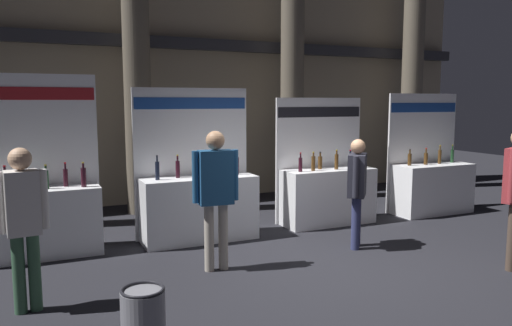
% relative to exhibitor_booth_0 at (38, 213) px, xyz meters
% --- Properties ---
extents(ground_plane, '(27.22, 27.22, 0.00)m').
position_rel_exhibitor_booth_0_xyz_m(ground_plane, '(3.52, -2.06, -0.61)').
color(ground_plane, black).
extents(hall_colonnade, '(13.61, 1.37, 6.12)m').
position_rel_exhibitor_booth_0_xyz_m(hall_colonnade, '(3.52, 2.92, 2.42)').
color(hall_colonnade, gray).
rests_on(hall_colonnade, ground_plane).
extents(exhibitor_booth_0, '(1.73, 0.66, 2.55)m').
position_rel_exhibitor_booth_0_xyz_m(exhibitor_booth_0, '(0.00, 0.00, 0.00)').
color(exhibitor_booth_0, white).
rests_on(exhibitor_booth_0, ground_plane).
extents(exhibitor_booth_1, '(1.86, 0.66, 2.37)m').
position_rel_exhibitor_booth_0_xyz_m(exhibitor_booth_1, '(2.29, -0.16, -0.01)').
color(exhibitor_booth_1, white).
rests_on(exhibitor_booth_1, ground_plane).
extents(exhibitor_booth_2, '(1.74, 0.66, 2.23)m').
position_rel_exhibitor_booth_0_xyz_m(exhibitor_booth_2, '(4.69, -0.09, -0.03)').
color(exhibitor_booth_2, white).
rests_on(exhibitor_booth_2, ground_plane).
extents(exhibitor_booth_3, '(1.67, 0.66, 2.31)m').
position_rel_exhibitor_booth_0_xyz_m(exhibitor_booth_3, '(6.99, -0.22, -0.03)').
color(exhibitor_booth_3, white).
rests_on(exhibitor_booth_3, ground_plane).
extents(visitor_0, '(0.60, 0.25, 1.80)m').
position_rel_exhibitor_booth_0_xyz_m(visitor_0, '(2.06, -1.60, 0.47)').
color(visitor_0, '#ADA393').
rests_on(visitor_0, ground_plane).
extents(visitor_1, '(0.48, 0.28, 1.71)m').
position_rel_exhibitor_booth_0_xyz_m(visitor_1, '(-0.15, -1.98, 0.40)').
color(visitor_1, '#33563D').
rests_on(visitor_1, ground_plane).
extents(visitor_3, '(0.48, 0.50, 1.62)m').
position_rel_exhibitor_booth_0_xyz_m(visitor_3, '(4.28, -1.54, 0.36)').
color(visitor_3, navy).
rests_on(visitor_3, ground_plane).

